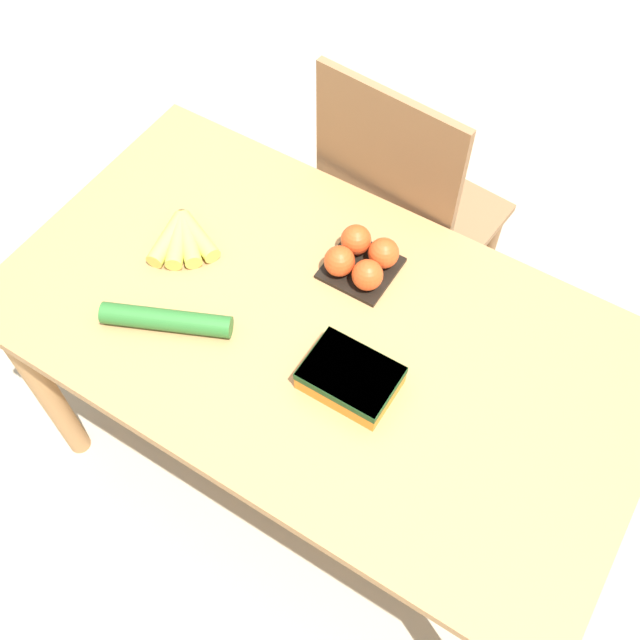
% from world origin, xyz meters
% --- Properties ---
extents(ground_plane, '(12.00, 12.00, 0.00)m').
position_xyz_m(ground_plane, '(0.00, 0.00, 0.00)').
color(ground_plane, '#B7A88E').
extents(dining_table, '(1.38, 0.77, 0.73)m').
position_xyz_m(dining_table, '(0.00, 0.00, 0.62)').
color(dining_table, '#B27F4C').
rests_on(dining_table, ground_plane).
extents(chair, '(0.45, 0.43, 1.01)m').
position_xyz_m(chair, '(-0.07, 0.53, 0.51)').
color(chair, '#8E6642').
rests_on(chair, ground_plane).
extents(banana_bunch, '(0.16, 0.16, 0.04)m').
position_xyz_m(banana_bunch, '(-0.38, 0.03, 0.75)').
color(banana_bunch, brown).
rests_on(banana_bunch, dining_table).
extents(tomato_pack, '(0.15, 0.15, 0.08)m').
position_xyz_m(tomato_pack, '(-0.01, 0.18, 0.76)').
color(tomato_pack, black).
rests_on(tomato_pack, dining_table).
extents(carrot_bag, '(0.18, 0.13, 0.05)m').
position_xyz_m(carrot_bag, '(0.12, -0.08, 0.76)').
color(carrot_bag, orange).
rests_on(carrot_bag, dining_table).
extents(cucumber_near, '(0.27, 0.15, 0.05)m').
position_xyz_m(cucumber_near, '(-0.27, -0.17, 0.75)').
color(cucumber_near, '#2D702D').
rests_on(cucumber_near, dining_table).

